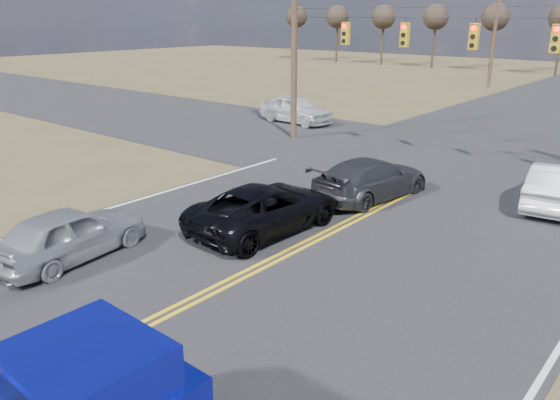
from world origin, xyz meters
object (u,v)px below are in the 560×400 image
Objects in this scene: silver_suv at (70,233)px; dgrey_car_queue at (371,178)px; cross_car_west at (296,109)px; white_car_queue at (558,185)px; black_suv at (266,208)px.

silver_suv is 10.02m from dgrey_car_queue.
cross_car_west is at bearing -33.82° from dgrey_car_queue.
white_car_queue is at bearing -106.36° from cross_car_west.
silver_suv is 0.93× the size of white_car_queue.
white_car_queue is 0.93× the size of dgrey_car_queue.
white_car_queue is at bearing -131.37° from silver_suv.
dgrey_car_queue is (3.37, 9.43, -0.01)m from silver_suv.
black_suv is 17.18m from cross_car_west.
cross_car_west is at bearing -51.75° from black_suv.
white_car_queue is 0.95× the size of cross_car_west.
white_car_queue is (6.04, 7.82, 0.04)m from black_suv.
white_car_queue is (8.61, 12.62, 0.03)m from silver_suv.
cross_car_west is at bearing -75.69° from silver_suv.
cross_car_west is at bearing -28.20° from white_car_queue.
white_car_queue is 17.13m from cross_car_west.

